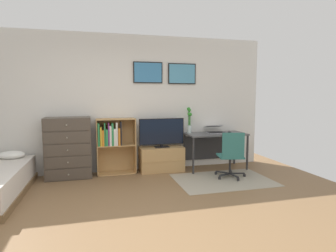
{
  "coord_description": "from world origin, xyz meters",
  "views": [
    {
      "loc": [
        -0.52,
        -3.36,
        1.54
      ],
      "look_at": [
        0.78,
        1.5,
        0.98
      ],
      "focal_mm": 30.92,
      "sensor_mm": 36.0,
      "label": 1
    }
  ],
  "objects_px": {
    "bookshelf": "(113,141)",
    "office_chair": "(231,154)",
    "tv_stand": "(162,159)",
    "laptop": "(215,130)",
    "television": "(162,133)",
    "bamboo_vase": "(189,120)",
    "computer_mouse": "(230,132)",
    "desk": "(214,139)",
    "dresser": "(68,148)"
  },
  "relations": [
    {
      "from": "bookshelf",
      "to": "television",
      "type": "distance_m",
      "value": 0.96
    },
    {
      "from": "office_chair",
      "to": "computer_mouse",
      "type": "distance_m",
      "value": 0.81
    },
    {
      "from": "bookshelf",
      "to": "computer_mouse",
      "type": "relative_size",
      "value": 10.33
    },
    {
      "from": "television",
      "to": "bamboo_vase",
      "type": "relative_size",
      "value": 1.7
    },
    {
      "from": "desk",
      "to": "laptop",
      "type": "distance_m",
      "value": 0.2
    },
    {
      "from": "bamboo_vase",
      "to": "desk",
      "type": "bearing_deg",
      "value": -11.27
    },
    {
      "from": "laptop",
      "to": "computer_mouse",
      "type": "xyz_separation_m",
      "value": [
        0.27,
        -0.14,
        -0.05
      ]
    },
    {
      "from": "bookshelf",
      "to": "laptop",
      "type": "height_order",
      "value": "bookshelf"
    },
    {
      "from": "dresser",
      "to": "desk",
      "type": "bearing_deg",
      "value": -0.1
    },
    {
      "from": "bookshelf",
      "to": "desk",
      "type": "relative_size",
      "value": 0.88
    },
    {
      "from": "bookshelf",
      "to": "tv_stand",
      "type": "relative_size",
      "value": 1.23
    },
    {
      "from": "bamboo_vase",
      "to": "computer_mouse",
      "type": "bearing_deg",
      "value": -15.32
    },
    {
      "from": "dresser",
      "to": "office_chair",
      "type": "relative_size",
      "value": 1.3
    },
    {
      "from": "television",
      "to": "computer_mouse",
      "type": "bearing_deg",
      "value": -4.71
    },
    {
      "from": "bookshelf",
      "to": "office_chair",
      "type": "height_order",
      "value": "bookshelf"
    },
    {
      "from": "dresser",
      "to": "bookshelf",
      "type": "distance_m",
      "value": 0.82
    },
    {
      "from": "office_chair",
      "to": "laptop",
      "type": "bearing_deg",
      "value": 100.16
    },
    {
      "from": "desk",
      "to": "bamboo_vase",
      "type": "distance_m",
      "value": 0.66
    },
    {
      "from": "tv_stand",
      "to": "computer_mouse",
      "type": "height_order",
      "value": "computer_mouse"
    },
    {
      "from": "desk",
      "to": "computer_mouse",
      "type": "bearing_deg",
      "value": -21.99
    },
    {
      "from": "bookshelf",
      "to": "computer_mouse",
      "type": "height_order",
      "value": "bookshelf"
    },
    {
      "from": "dresser",
      "to": "tv_stand",
      "type": "relative_size",
      "value": 1.29
    },
    {
      "from": "office_chair",
      "to": "bamboo_vase",
      "type": "height_order",
      "value": "bamboo_vase"
    },
    {
      "from": "office_chair",
      "to": "computer_mouse",
      "type": "bearing_deg",
      "value": 78.78
    },
    {
      "from": "computer_mouse",
      "to": "bookshelf",
      "type": "bearing_deg",
      "value": 175.48
    },
    {
      "from": "dresser",
      "to": "bamboo_vase",
      "type": "height_order",
      "value": "bamboo_vase"
    },
    {
      "from": "bookshelf",
      "to": "office_chair",
      "type": "bearing_deg",
      "value": -23.04
    },
    {
      "from": "tv_stand",
      "to": "office_chair",
      "type": "height_order",
      "value": "office_chair"
    },
    {
      "from": "dresser",
      "to": "desk",
      "type": "xyz_separation_m",
      "value": [
        2.88,
        -0.01,
        0.05
      ]
    },
    {
      "from": "dresser",
      "to": "tv_stand",
      "type": "height_order",
      "value": "dresser"
    },
    {
      "from": "desk",
      "to": "tv_stand",
      "type": "bearing_deg",
      "value": 178.97
    },
    {
      "from": "television",
      "to": "laptop",
      "type": "relative_size",
      "value": 2.28
    },
    {
      "from": "office_chair",
      "to": "computer_mouse",
      "type": "relative_size",
      "value": 8.27
    },
    {
      "from": "laptop",
      "to": "bamboo_vase",
      "type": "distance_m",
      "value": 0.58
    },
    {
      "from": "television",
      "to": "office_chair",
      "type": "distance_m",
      "value": 1.41
    },
    {
      "from": "office_chair",
      "to": "bookshelf",
      "type": "bearing_deg",
      "value": 169.8
    },
    {
      "from": "desk",
      "to": "bamboo_vase",
      "type": "height_order",
      "value": "bamboo_vase"
    },
    {
      "from": "computer_mouse",
      "to": "office_chair",
      "type": "bearing_deg",
      "value": -114.06
    },
    {
      "from": "tv_stand",
      "to": "computer_mouse",
      "type": "bearing_deg",
      "value": -5.61
    },
    {
      "from": "tv_stand",
      "to": "desk",
      "type": "relative_size",
      "value": 0.71
    },
    {
      "from": "computer_mouse",
      "to": "bamboo_vase",
      "type": "distance_m",
      "value": 0.87
    },
    {
      "from": "laptop",
      "to": "bamboo_vase",
      "type": "xyz_separation_m",
      "value": [
        -0.54,
        0.08,
        0.21
      ]
    },
    {
      "from": "television",
      "to": "laptop",
      "type": "bearing_deg",
      "value": 1.08
    },
    {
      "from": "television",
      "to": "office_chair",
      "type": "xyz_separation_m",
      "value": [
        1.11,
        -0.81,
        -0.32
      ]
    },
    {
      "from": "desk",
      "to": "bookshelf",
      "type": "bearing_deg",
      "value": 178.11
    },
    {
      "from": "tv_stand",
      "to": "laptop",
      "type": "height_order",
      "value": "laptop"
    },
    {
      "from": "bookshelf",
      "to": "television",
      "type": "xyz_separation_m",
      "value": [
        0.95,
        -0.07,
        0.13
      ]
    },
    {
      "from": "bookshelf",
      "to": "desk",
      "type": "distance_m",
      "value": 2.08
    },
    {
      "from": "television",
      "to": "desk",
      "type": "height_order",
      "value": "television"
    },
    {
      "from": "bookshelf",
      "to": "tv_stand",
      "type": "xyz_separation_m",
      "value": [
        0.95,
        -0.05,
        -0.4
      ]
    }
  ]
}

